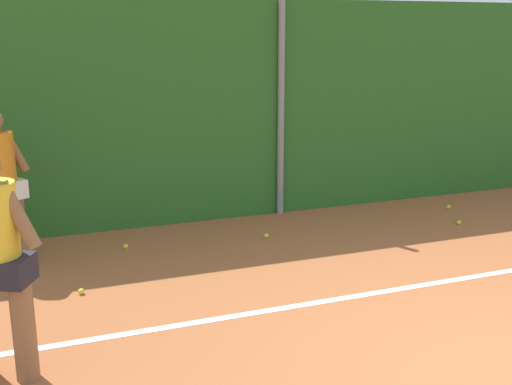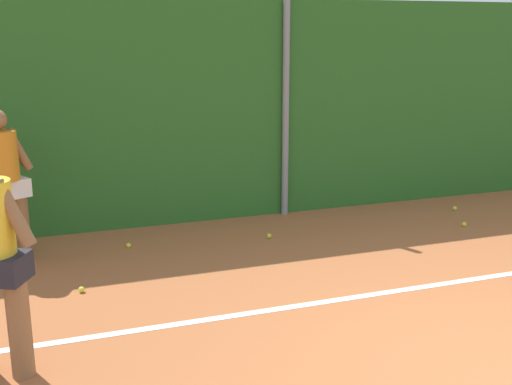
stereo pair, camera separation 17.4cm
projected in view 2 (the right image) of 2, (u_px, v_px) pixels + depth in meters
name	position (u px, v px, depth m)	size (l,w,h in m)	color
ground_plane	(416.00, 308.00, 6.46)	(31.69, 31.69, 0.00)	#A85B33
hedge_fence_backdrop	(281.00, 109.00, 9.53)	(20.60, 0.25, 3.19)	#286023
fence_post_center	(286.00, 102.00, 9.34)	(0.10, 0.10, 3.43)	gray
court_baseline_paint	(393.00, 291.00, 6.86)	(15.05, 0.10, 0.01)	white
player_backcourt_far	(3.00, 179.00, 7.42)	(0.71, 0.55, 1.88)	#8C603D
tennis_ball_0	(269.00, 236.00, 8.61)	(0.07, 0.07, 0.07)	#CCDB33
tennis_ball_2	(464.00, 224.00, 9.13)	(0.07, 0.07, 0.07)	#CCDB33
tennis_ball_6	(82.00, 290.00, 6.83)	(0.07, 0.07, 0.07)	#CCDB33
tennis_ball_7	(455.00, 208.00, 9.94)	(0.07, 0.07, 0.07)	#CCDB33
tennis_ball_8	(128.00, 245.00, 8.24)	(0.07, 0.07, 0.07)	#CCDB33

